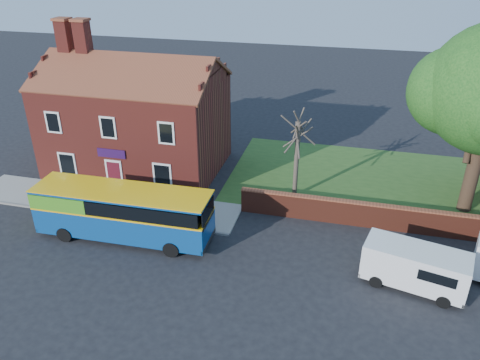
# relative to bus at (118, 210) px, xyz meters

# --- Properties ---
(ground) EXTENTS (120.00, 120.00, 0.00)m
(ground) POSITION_rel_bus_xyz_m (4.09, -2.47, -1.74)
(ground) COLOR black
(ground) RESTS_ON ground
(pavement) EXTENTS (18.00, 3.50, 0.12)m
(pavement) POSITION_rel_bus_xyz_m (-2.91, 3.28, -1.68)
(pavement) COLOR gray
(pavement) RESTS_ON ground
(kerb) EXTENTS (18.00, 0.15, 0.14)m
(kerb) POSITION_rel_bus_xyz_m (-2.91, 1.53, -1.67)
(kerb) COLOR slate
(kerb) RESTS_ON ground
(grass_strip) EXTENTS (26.00, 12.00, 0.04)m
(grass_strip) POSITION_rel_bus_xyz_m (17.09, 10.53, -1.72)
(grass_strip) COLOR #426B28
(grass_strip) RESTS_ON ground
(shop_building) EXTENTS (12.30, 8.13, 10.50)m
(shop_building) POSITION_rel_bus_xyz_m (-2.93, 9.03, 1.67)
(shop_building) COLOR maroon
(shop_building) RESTS_ON ground
(boundary_wall) EXTENTS (22.00, 0.38, 1.60)m
(boundary_wall) POSITION_rel_bus_xyz_m (17.09, 4.53, -0.93)
(boundary_wall) COLOR maroon
(boundary_wall) RESTS_ON ground
(bus) EXTENTS (10.10, 2.76, 3.07)m
(bus) POSITION_rel_bus_xyz_m (0.00, 0.00, 0.00)
(bus) COLOR navy
(bus) RESTS_ON ground
(van_near) EXTENTS (5.22, 3.04, 2.15)m
(van_near) POSITION_rel_bus_xyz_m (16.06, -0.49, -0.54)
(van_near) COLOR white
(van_near) RESTS_ON ground
(bare_tree) EXTENTS (2.17, 2.58, 5.78)m
(bare_tree) POSITION_rel_bus_xyz_m (9.08, 7.21, 1.23)
(bare_tree) COLOR #4C4238
(bare_tree) RESTS_ON ground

